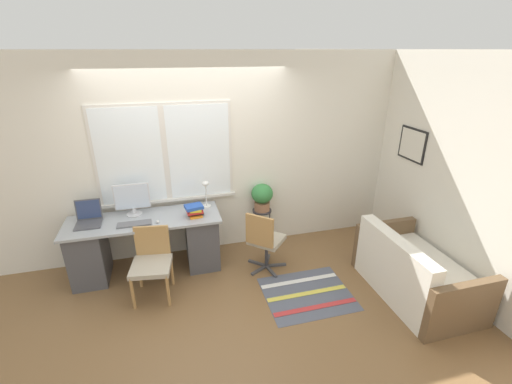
{
  "coord_description": "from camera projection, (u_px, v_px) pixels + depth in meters",
  "views": [
    {
      "loc": [
        -0.32,
        -3.7,
        2.71
      ],
      "look_at": [
        0.72,
        0.16,
        1.03
      ],
      "focal_mm": 24.0,
      "sensor_mm": 36.0,
      "label": 1
    }
  ],
  "objects": [
    {
      "name": "potted_plant",
      "position": [
        262.0,
        196.0,
        4.85
      ],
      "size": [
        0.31,
        0.31,
        0.4
      ],
      "color": "#9E6B4C",
      "rests_on": "plant_stand"
    },
    {
      "name": "desk_chair_wooden",
      "position": [
        152.0,
        261.0,
        3.95
      ],
      "size": [
        0.5,
        0.51,
        0.81
      ],
      "rotation": [
        0.0,
        0.0,
        -0.15
      ],
      "color": "#B2844C",
      "rests_on": "ground_plane"
    },
    {
      "name": "floor_rug_striped",
      "position": [
        307.0,
        293.0,
        4.09
      ],
      "size": [
        1.02,
        0.86,
        0.01
      ],
      "color": "#565B6B",
      "rests_on": "ground_plane"
    },
    {
      "name": "desk",
      "position": [
        147.0,
        243.0,
        4.38
      ],
      "size": [
        1.87,
        0.64,
        0.76
      ],
      "color": "#9EA3A8",
      "rests_on": "ground_plane"
    },
    {
      "name": "wall_right_with_picture",
      "position": [
        414.0,
        158.0,
        4.59
      ],
      "size": [
        0.08,
        9.0,
        2.7
      ],
      "color": "white",
      "rests_on": "ground_plane"
    },
    {
      "name": "plant_stand",
      "position": [
        262.0,
        214.0,
        4.96
      ],
      "size": [
        0.28,
        0.28,
        0.55
      ],
      "color": "#333338",
      "rests_on": "ground_plane"
    },
    {
      "name": "office_chair_swivel",
      "position": [
        264.0,
        240.0,
        4.36
      ],
      "size": [
        0.56,
        0.56,
        0.85
      ],
      "rotation": [
        0.0,
        0.0,
        2.39
      ],
      "color": "#47474C",
      "rests_on": "ground_plane"
    },
    {
      "name": "book_stack",
      "position": [
        195.0,
        210.0,
        4.29
      ],
      "size": [
        0.24,
        0.2,
        0.15
      ],
      "color": "orange",
      "rests_on": "desk"
    },
    {
      "name": "mouse",
      "position": [
        158.0,
        221.0,
        4.14
      ],
      "size": [
        0.04,
        0.06,
        0.03
      ],
      "color": "silver",
      "rests_on": "desk"
    },
    {
      "name": "desk_lamp",
      "position": [
        206.0,
        189.0,
        4.49
      ],
      "size": [
        0.12,
        0.12,
        0.36
      ],
      "color": "white",
      "rests_on": "desk"
    },
    {
      "name": "couch_loveseat",
      "position": [
        413.0,
        274.0,
        4.0
      ],
      "size": [
        0.84,
        1.42,
        0.78
      ],
      "rotation": [
        0.0,
        0.0,
        1.57
      ],
      "color": "white",
      "rests_on": "ground_plane"
    },
    {
      "name": "ground_plane",
      "position": [
        205.0,
        275.0,
        4.42
      ],
      "size": [
        14.0,
        14.0,
        0.0
      ],
      "primitive_type": "plane",
      "color": "brown"
    },
    {
      "name": "wall_back_with_window",
      "position": [
        191.0,
        159.0,
        4.52
      ],
      "size": [
        9.0,
        0.12,
        2.7
      ],
      "color": "white",
      "rests_on": "ground_plane"
    },
    {
      "name": "keyboard",
      "position": [
        134.0,
        224.0,
        4.1
      ],
      "size": [
        0.39,
        0.14,
        0.02
      ],
      "color": "slate",
      "rests_on": "desk"
    },
    {
      "name": "monitor",
      "position": [
        132.0,
        199.0,
        4.27
      ],
      "size": [
        0.43,
        0.19,
        0.41
      ],
      "color": "silver",
      "rests_on": "desk"
    },
    {
      "name": "laptop",
      "position": [
        89.0,
        219.0,
        4.11
      ],
      "size": [
        0.29,
        0.29,
        0.27
      ],
      "color": "#4C4C51",
      "rests_on": "desk"
    }
  ]
}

